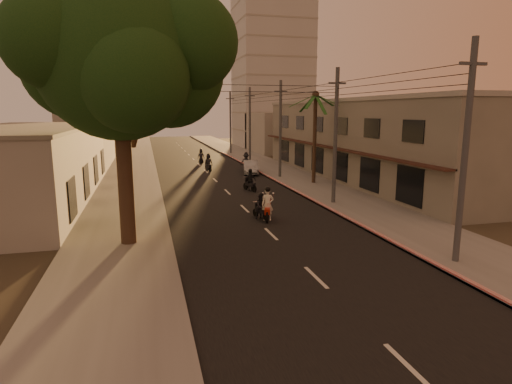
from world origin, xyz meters
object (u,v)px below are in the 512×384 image
at_px(scooter_far_b, 246,162).
at_px(scooter_mid_a, 261,207).
at_px(scooter_mid_b, 250,181).
at_px(broadleaf_tree, 128,59).
at_px(palm_tree, 316,100).
at_px(scooter_far_c, 201,157).
at_px(scooter_red, 268,205).
at_px(parked_car, 251,167).
at_px(scooter_far_a, 208,163).

bearing_deg(scooter_far_b, scooter_mid_a, -97.76).
distance_m(scooter_mid_a, scooter_mid_b, 8.92).
relative_size(broadleaf_tree, palm_tree, 1.48).
distance_m(scooter_far_b, scooter_far_c, 8.44).
height_order(scooter_red, scooter_far_c, scooter_red).
height_order(parked_car, scooter_far_c, scooter_far_c).
height_order(scooter_mid_b, scooter_far_b, scooter_far_b).
relative_size(scooter_mid_b, scooter_far_a, 0.95).
distance_m(scooter_mid_b, scooter_far_b, 11.76).
bearing_deg(scooter_red, scooter_far_c, 108.66).
relative_size(scooter_red, scooter_mid_b, 1.12).
xyz_separation_m(palm_tree, scooter_mid_b, (-6.16, -1.99, -6.34)).
height_order(scooter_far_b, parked_car, scooter_far_b).
bearing_deg(parked_car, scooter_far_c, 122.65).
bearing_deg(palm_tree, scooter_far_a, 126.83).
distance_m(broadleaf_tree, scooter_mid_a, 10.85).
xyz_separation_m(scooter_mid_a, scooter_far_b, (3.86, 20.31, 0.18)).
height_order(scooter_far_a, scooter_far_b, scooter_far_b).
distance_m(scooter_red, scooter_far_c, 28.23).
bearing_deg(scooter_far_a, palm_tree, -63.57).
relative_size(scooter_mid_a, parked_car, 0.37).
bearing_deg(scooter_mid_b, broadleaf_tree, -143.98).
height_order(scooter_mid_a, parked_car, scooter_mid_a).
xyz_separation_m(parked_car, scooter_far_c, (-3.74, 9.91, 0.12)).
xyz_separation_m(scooter_red, scooter_far_c, (-0.23, 28.23, -0.09)).
bearing_deg(palm_tree, broadleaf_tree, -136.52).
height_order(scooter_red, scooter_mid_b, scooter_red).
bearing_deg(parked_car, broadleaf_tree, -105.15).
bearing_deg(scooter_red, palm_tree, 74.76).
xyz_separation_m(scooter_red, parked_car, (3.51, 18.32, -0.21)).
relative_size(scooter_mid_a, scooter_far_c, 0.88).
bearing_deg(scooter_mid_a, parked_car, 61.37).
distance_m(palm_tree, scooter_red, 14.78).
bearing_deg(broadleaf_tree, palm_tree, 43.48).
bearing_deg(parked_car, scooter_mid_b, -92.17).
xyz_separation_m(scooter_red, scooter_mid_b, (1.21, 9.18, -0.07)).
height_order(palm_tree, scooter_far_c, palm_tree).
bearing_deg(scooter_red, scooter_mid_b, 100.67).
relative_size(scooter_red, scooter_mid_a, 1.26).
xyz_separation_m(palm_tree, scooter_far_c, (-7.60, 17.06, -6.35)).
bearing_deg(scooter_far_c, palm_tree, -58.58).
height_order(palm_tree, scooter_mid_b, palm_tree).
bearing_deg(scooter_mid_a, broadleaf_tree, -172.84).
bearing_deg(parked_car, scooter_far_a, 152.76).
distance_m(broadleaf_tree, scooter_far_a, 26.24).
bearing_deg(scooter_far_a, scooter_far_c, 78.82).
height_order(scooter_mid_a, scooter_far_c, scooter_far_c).
bearing_deg(scooter_far_c, parked_car, -61.91).
distance_m(broadleaf_tree, scooter_far_c, 32.61).
height_order(broadleaf_tree, scooter_far_b, broadleaf_tree).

